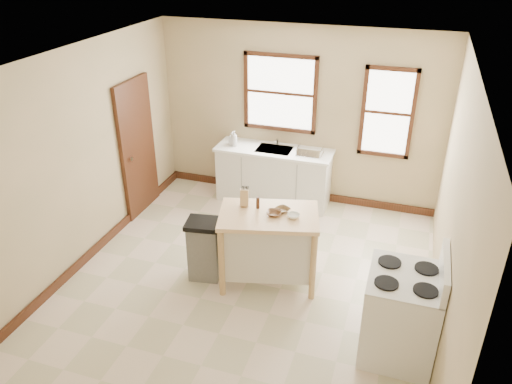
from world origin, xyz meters
TOP-DOWN VIEW (x-y plane):
  - floor at (0.00, 0.00)m, footprint 5.00×5.00m
  - ceiling at (0.00, 0.00)m, footprint 5.00×5.00m
  - wall_back at (0.00, 2.50)m, footprint 4.50×0.04m
  - wall_left at (-2.25, 0.00)m, footprint 0.04×5.00m
  - wall_right at (2.25, 0.00)m, footprint 0.04×5.00m
  - window_main at (-0.30, 2.48)m, footprint 1.17×0.06m
  - window_side at (1.35, 2.48)m, footprint 0.77×0.06m
  - door_left at (-2.21, 1.30)m, footprint 0.06×0.90m
  - baseboard_back at (0.00, 2.47)m, footprint 4.50×0.04m
  - baseboard_left at (-2.22, 0.00)m, footprint 0.04×5.00m
  - sink_counter at (-0.30, 2.20)m, footprint 1.86×0.62m
  - faucet at (-0.30, 2.38)m, footprint 0.03×0.03m
  - soap_bottle_a at (-0.95, 2.13)m, footprint 0.12×0.12m
  - soap_bottle_b at (-0.99, 2.17)m, footprint 0.10×0.10m
  - dish_rack at (0.28, 2.17)m, footprint 0.46×0.39m
  - kitchen_island at (0.24, 0.13)m, footprint 1.34×1.03m
  - knife_block at (-0.11, 0.24)m, footprint 0.12×0.12m
  - pepper_grinder at (0.07, 0.23)m, footprint 0.06×0.06m
  - bowl_a at (0.30, 0.13)m, footprint 0.20×0.20m
  - bowl_b at (0.38, 0.25)m, footprint 0.23×0.23m
  - bowl_c at (0.54, 0.14)m, footprint 0.19×0.19m
  - trash_bin at (-0.55, -0.04)m, footprint 0.47×0.41m
  - gas_stove at (1.88, -0.61)m, footprint 0.78×0.80m

SIDE VIEW (x-z plane):
  - floor at x=0.00m, z-range 0.00..0.00m
  - baseboard_back at x=0.00m, z-range 0.00..0.12m
  - baseboard_left at x=-2.22m, z-range 0.00..0.12m
  - trash_bin at x=-0.55m, z-range 0.00..0.82m
  - sink_counter at x=-0.30m, z-range 0.00..0.92m
  - kitchen_island at x=0.24m, z-range 0.00..0.97m
  - gas_stove at x=1.88m, z-range 0.00..1.24m
  - dish_rack at x=0.28m, z-range 0.92..1.02m
  - bowl_b at x=0.38m, z-range 0.97..1.02m
  - bowl_a at x=0.30m, z-range 0.97..1.02m
  - bowl_c at x=0.54m, z-range 0.97..1.02m
  - soap_bottle_b at x=-0.99m, z-range 0.92..1.13m
  - faucet at x=-0.30m, z-range 0.92..1.14m
  - soap_bottle_a at x=-0.95m, z-range 0.92..1.17m
  - pepper_grinder at x=0.07m, z-range 0.97..1.12m
  - door_left at x=-2.21m, z-range 0.00..2.10m
  - knife_block at x=-0.11m, z-range 0.97..1.17m
  - wall_back at x=0.00m, z-range 0.00..2.80m
  - wall_left at x=-2.25m, z-range 0.00..2.80m
  - wall_right at x=2.25m, z-range 0.00..2.80m
  - window_side at x=1.35m, z-range 0.92..2.29m
  - window_main at x=-0.30m, z-range 1.14..2.36m
  - ceiling at x=0.00m, z-range 2.80..2.80m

